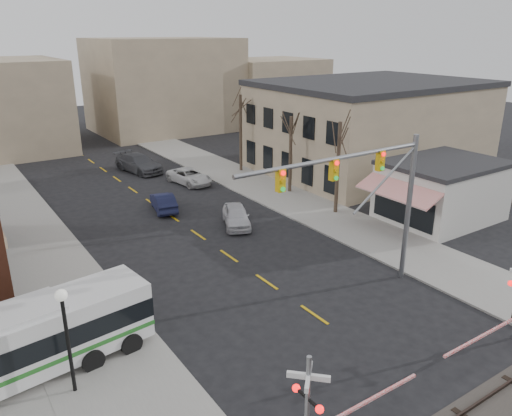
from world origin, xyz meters
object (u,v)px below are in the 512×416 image
Objects in this scene: car_d at (139,163)px; car_c at (189,176)px; rr_crossing_west at (318,407)px; street_lamp at (65,320)px; traffic_signal_mast at (371,186)px; car_a at (236,216)px; pedestrian_far at (38,320)px; pedestrian_near at (122,327)px; car_b at (163,202)px; transit_bus at (3,350)px.

car_c is at bearing -82.90° from car_d.
rr_crossing_west is at bearing -118.67° from car_c.
car_c is at bearing 54.17° from street_lamp.
car_a is at bearing 92.84° from traffic_signal_mast.
car_c is (1.90, 10.97, -0.05)m from car_a.
traffic_signal_mast is at bearing 37.02° from rr_crossing_west.
rr_crossing_west is 13.12m from pedestrian_far.
car_a is 2.36× the size of pedestrian_near.
street_lamp is at bearing -116.83° from car_a.
car_d is (-0.36, 17.32, 0.12)m from car_a.
traffic_signal_mast is 1.95× the size of rr_crossing_west.
street_lamp reaches higher than pedestrian_far.
pedestrian_far is at bearing 162.31° from traffic_signal_mast.
car_b is at bearing 22.53° from pedestrian_far.
rr_crossing_west reaches higher than car_c.
traffic_signal_mast reaches higher than car_c.
car_d reaches higher than car_c.
car_d reaches higher than car_a.
rr_crossing_west is 1.33× the size of car_a.
street_lamp is 1.02× the size of car_a.
traffic_signal_mast is at bearing -62.42° from car_a.
transit_bus is at bearing 129.63° from rr_crossing_west.
car_c is (10.42, 29.53, -1.30)m from rr_crossing_west.
street_lamp reaches higher than car_c.
rr_crossing_west is at bearing -88.21° from pedestrian_far.
car_d is at bearing -89.95° from car_b.
car_d is at bearing 77.18° from rr_crossing_west.
transit_bus is 3.07m from pedestrian_far.
rr_crossing_west reaches higher than car_d.
transit_bus reaches higher than pedestrian_near.
street_lamp is 2.36× the size of pedestrian_far.
car_b is 0.86× the size of car_c.
pedestrian_far is (-14.45, -6.90, 0.31)m from car_a.
car_a is 1.03× the size of car_b.
pedestrian_near is (-11.22, -26.75, 0.17)m from car_d.
transit_bus is 1.06× the size of traffic_signal_mast.
rr_crossing_west is 9.68m from pedestrian_near.
car_b is 11.83m from car_d.
car_b is (5.60, 24.33, -1.29)m from rr_crossing_west.
pedestrian_far is (-0.35, 4.29, -2.16)m from street_lamp.
transit_bus is 2.01× the size of car_d.
street_lamp is 3.77m from pedestrian_near.
street_lamp is 31.74m from car_d.
street_lamp is at bearing -135.06° from car_c.
car_b is 0.71× the size of car_d.
street_lamp is 27.45m from car_c.
car_c is at bearing 48.59° from transit_bus.
traffic_signal_mast reaches higher than car_a.
car_b is at bearing 49.09° from transit_bus.
transit_bus is 6.51× the size of pedestrian_near.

